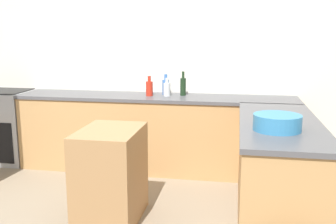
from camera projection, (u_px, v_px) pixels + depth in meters
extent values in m
cube|color=silver|center=(161.00, 60.00, 5.03)|extent=(8.00, 0.06, 2.70)
cube|color=tan|center=(156.00, 135.00, 4.89)|extent=(3.38, 0.61, 0.90)
cube|color=#4C4C51|center=(155.00, 97.00, 4.80)|extent=(3.41, 0.64, 0.04)
cube|color=tan|center=(277.00, 175.00, 3.50)|extent=(0.66, 1.79, 0.90)
cube|color=#4C4C51|center=(280.00, 124.00, 3.41)|extent=(0.69, 1.82, 0.04)
cube|color=#ADADB2|center=(3.00, 126.00, 5.25)|extent=(0.75, 0.61, 0.94)
cube|color=black|center=(0.00, 91.00, 5.15)|extent=(0.69, 0.56, 0.01)
cube|color=#997047|center=(111.00, 175.00, 3.56)|extent=(0.52, 0.74, 0.85)
cylinder|color=teal|center=(277.00, 122.00, 3.07)|extent=(0.37, 0.37, 0.13)
cylinder|color=red|center=(149.00, 89.00, 4.77)|extent=(0.08, 0.08, 0.17)
cylinder|color=red|center=(149.00, 79.00, 4.75)|extent=(0.04, 0.04, 0.07)
cylinder|color=black|center=(183.00, 87.00, 4.80)|extent=(0.07, 0.07, 0.21)
cylinder|color=black|center=(183.00, 75.00, 4.77)|extent=(0.03, 0.03, 0.08)
cylinder|color=#386BB7|center=(166.00, 87.00, 4.88)|extent=(0.09, 0.09, 0.18)
cylinder|color=#386BB7|center=(166.00, 77.00, 4.86)|extent=(0.04, 0.04, 0.07)
cylinder|color=silver|center=(167.00, 89.00, 4.76)|extent=(0.08, 0.08, 0.16)
cylinder|color=silver|center=(167.00, 80.00, 4.74)|extent=(0.04, 0.04, 0.06)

